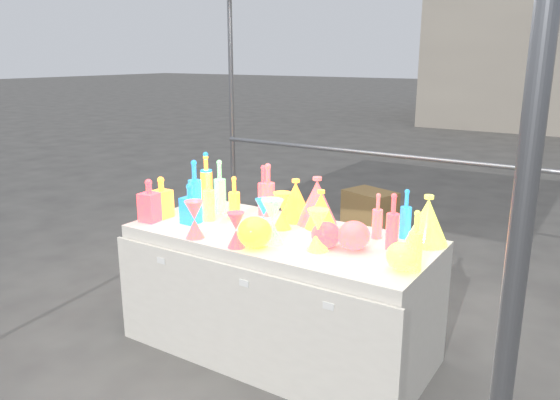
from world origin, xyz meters
The scene contains 33 objects.
ground centered at (0.00, 0.00, 0.00)m, with size 80.00×80.00×0.00m, color slate.
display_table centered at (0.00, -0.01, 0.37)m, with size 1.84×0.83×0.75m.
cardboard_box_closed centered at (-0.58, 2.66, 0.18)m, with size 0.51×0.37×0.37m, color #AF864F.
cardboard_box_flat centered at (-0.05, 1.82, 0.03)m, with size 0.74×0.53×0.06m, color #AF864F.
bottle_0 centered at (-0.85, 0.35, 0.92)m, with size 0.09×0.09×0.33m, color red, non-canonical shape.
bottle_1 centered at (-0.85, 0.35, 0.93)m, with size 0.08×0.08×0.35m, color #167B29, non-canonical shape.
bottle_2 centered at (-0.30, 0.27, 0.91)m, with size 0.07×0.07×0.33m, color orange, non-canonical shape.
bottle_3 centered at (-0.26, 0.26, 0.92)m, with size 0.09×0.09×0.34m, color #241CA8, non-canonical shape.
bottle_4 centered at (-0.51, -0.03, 0.90)m, with size 0.07×0.07×0.31m, color #126174, non-canonical shape.
bottle_5 centered at (-0.56, 0.15, 0.93)m, with size 0.08×0.08×0.36m, color #C126B0, non-canonical shape.
bottle_6 centered at (-0.40, 0.09, 0.89)m, with size 0.07×0.07×0.28m, color red, non-canonical shape.
bottle_7 centered at (-0.68, 0.03, 0.93)m, with size 0.09×0.09×0.36m, color #167B29, non-canonical shape.
decanter_0 centered at (-0.81, -0.14, 0.88)m, with size 0.11×0.11×0.27m, color red, non-canonical shape.
decanter_1 centered at (-0.81, -0.24, 0.89)m, with size 0.11×0.11×0.27m, color orange, non-canonical shape.
decanter_2 centered at (-0.57, -0.13, 0.88)m, with size 0.10×0.10×0.25m, color #167B29, non-canonical shape.
hourglass_0 centered at (-0.07, -0.34, 0.85)m, with size 0.10×0.10×0.20m, color orange, non-canonical shape.
hourglass_1 centered at (-0.36, -0.34, 0.86)m, with size 0.11×0.11×0.22m, color #241CA8, non-canonical shape.
hourglass_2 centered at (0.33, -0.14, 0.86)m, with size 0.11×0.11×0.23m, color #126174, non-canonical shape.
hourglass_3 centered at (0.06, -0.17, 0.88)m, with size 0.13×0.13×0.25m, color #C126B0, non-canonical shape.
hourglass_4 centered at (-0.03, 0.08, 0.86)m, with size 0.11×0.11×0.22m, color red, non-canonical shape.
hourglass_5 centered at (-0.08, -0.05, 0.85)m, with size 0.10×0.10×0.20m, color #167B29, non-canonical shape.
globe_0 centered at (0.02, -0.28, 0.83)m, with size 0.19×0.19×0.15m, color red, non-canonical shape.
globe_1 centered at (0.81, -0.16, 0.81)m, with size 0.16×0.16×0.13m, color #126174, non-canonical shape.
globe_2 centered at (0.34, -0.08, 0.81)m, with size 0.16×0.16×0.13m, color orange, non-canonical shape.
globe_3 centered at (0.48, -0.03, 0.82)m, with size 0.18×0.18×0.14m, color #241CA8, non-canonical shape.
lampshade_0 centered at (-0.06, 0.28, 0.88)m, with size 0.22×0.22×0.26m, color #DAF433, non-canonical shape.
lampshade_1 centered at (0.15, 0.22, 0.87)m, with size 0.20×0.20×0.23m, color #DAF433, non-canonical shape.
lampshade_2 centered at (0.09, 0.28, 0.90)m, with size 0.25×0.25×0.29m, color #241CA8, non-canonical shape.
lampshade_3 centered at (0.78, 0.28, 0.89)m, with size 0.24×0.24×0.28m, color #126174, non-canonical shape.
bottle_8 centered at (0.65, 0.31, 0.89)m, with size 0.06×0.06×0.29m, color #167B29, non-canonical shape.
bottle_9 centered at (0.65, 0.09, 0.90)m, with size 0.07×0.07×0.31m, color orange, non-canonical shape.
bottle_10 centered at (0.51, 0.22, 0.88)m, with size 0.06×0.06×0.26m, color #241CA8, non-canonical shape.
bottle_11 centered at (0.86, -0.14, 0.90)m, with size 0.07×0.07×0.30m, color #126174, non-canonical shape.
Camera 1 is at (1.65, -2.56, 1.76)m, focal length 35.00 mm.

